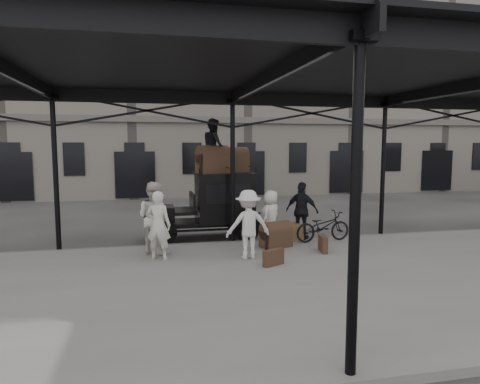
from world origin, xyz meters
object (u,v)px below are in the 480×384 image
(porter_left, at_px, (159,225))
(steamer_trunk_platform, at_px, (276,236))
(steamer_trunk_roof_near, at_px, (213,162))
(taxi, at_px, (215,202))
(porter_official, at_px, (302,211))
(bicycle, at_px, (323,226))

(porter_left, bearing_deg, steamer_trunk_platform, -146.19)
(steamer_trunk_platform, bearing_deg, porter_left, 170.04)
(steamer_trunk_roof_near, bearing_deg, porter_left, -144.84)
(taxi, relative_size, porter_official, 2.04)
(taxi, xyz_separation_m, porter_official, (2.53, -1.34, -0.16))
(bicycle, distance_m, steamer_trunk_platform, 1.66)
(porter_official, bearing_deg, steamer_trunk_roof_near, 19.69)
(taxi, distance_m, porter_official, 2.87)
(steamer_trunk_platform, bearing_deg, bicycle, -7.12)
(porter_official, distance_m, steamer_trunk_platform, 1.49)
(taxi, xyz_separation_m, bicycle, (3.05, -1.78, -0.59))
(porter_left, bearing_deg, steamer_trunk_roof_near, -102.25)
(porter_left, distance_m, porter_official, 4.65)
(porter_official, height_order, bicycle, porter_official)
(porter_official, xyz_separation_m, steamer_trunk_platform, (-1.09, -0.82, -0.58))
(bicycle, distance_m, steamer_trunk_roof_near, 3.98)
(porter_left, xyz_separation_m, porter_official, (4.42, 1.45, 0.01))
(porter_left, height_order, steamer_trunk_roof_near, steamer_trunk_roof_near)
(taxi, xyz_separation_m, steamer_trunk_platform, (1.44, -2.16, -0.74))
(porter_official, bearing_deg, taxi, 14.49)
(porter_left, height_order, steamer_trunk_platform, porter_left)
(taxi, bearing_deg, steamer_trunk_platform, -56.37)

